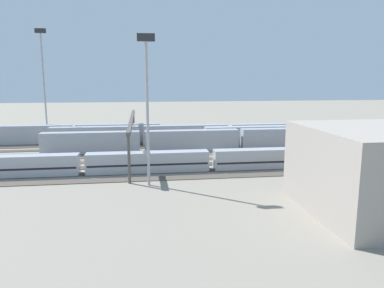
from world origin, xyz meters
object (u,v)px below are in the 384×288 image
(train_on_track_2, at_px, (291,135))
(train_on_track_0, at_px, (74,134))
(train_on_track_1, at_px, (229,133))
(light_mast_0, at_px, (43,72))
(light_mast_1, at_px, (147,89))
(train_on_track_3, at_px, (239,139))
(train_on_track_7, at_px, (200,160))
(signal_gantry, at_px, (132,123))

(train_on_track_2, distance_m, train_on_track_0, 59.34)
(train_on_track_1, xyz_separation_m, light_mast_0, (49.97, -7.12, 16.63))
(train_on_track_1, relative_size, light_mast_1, 3.90)
(light_mast_0, relative_size, light_mast_1, 1.25)
(train_on_track_2, relative_size, train_on_track_3, 0.49)
(train_on_track_2, distance_m, train_on_track_1, 16.86)
(train_on_track_3, bearing_deg, train_on_track_2, -162.39)
(train_on_track_7, bearing_deg, train_on_track_1, -113.22)
(light_mast_1, height_order, signal_gantry, light_mast_1)
(train_on_track_0, xyz_separation_m, light_mast_0, (7.58, -2.12, 16.60))
(train_on_track_0, height_order, light_mast_0, light_mast_0)
(train_on_track_0, bearing_deg, train_on_track_7, 130.15)
(train_on_track_3, distance_m, signal_gantry, 27.45)
(train_on_track_1, bearing_deg, train_on_track_0, -6.73)
(train_on_track_2, height_order, train_on_track_1, same)
(light_mast_0, bearing_deg, train_on_track_0, 164.38)
(train_on_track_3, relative_size, train_on_track_7, 0.69)
(train_on_track_1, height_order, signal_gantry, signal_gantry)
(train_on_track_7, relative_size, light_mast_0, 4.53)
(light_mast_1, bearing_deg, train_on_track_1, -120.70)
(train_on_track_2, xyz_separation_m, light_mast_1, (39.01, 33.59, 13.24))
(train_on_track_3, relative_size, light_mast_1, 3.90)
(train_on_track_1, relative_size, signal_gantry, 2.12)
(train_on_track_1, bearing_deg, signal_gantry, 29.84)
(light_mast_0, bearing_deg, train_on_track_7, 134.99)
(train_on_track_3, height_order, train_on_track_7, train_on_track_3)
(train_on_track_3, bearing_deg, train_on_track_7, 56.54)
(train_on_track_0, distance_m, signal_gantry, 26.28)
(train_on_track_0, distance_m, light_mast_1, 49.55)
(train_on_track_2, height_order, light_mast_1, light_mast_1)
(train_on_track_0, relative_size, train_on_track_7, 0.34)
(signal_gantry, bearing_deg, train_on_track_7, 131.51)
(train_on_track_7, height_order, signal_gantry, signal_gantry)
(signal_gantry, bearing_deg, train_on_track_0, -50.91)
(train_on_track_1, bearing_deg, light_mast_0, -8.11)
(train_on_track_0, bearing_deg, signal_gantry, 129.09)
(light_mast_0, xyz_separation_m, light_mast_1, (-27.06, 45.71, -3.37))
(train_on_track_0, height_order, train_on_track_1, same)
(light_mast_1, relative_size, signal_gantry, 0.54)
(train_on_track_3, bearing_deg, light_mast_0, -18.79)
(light_mast_0, bearing_deg, signal_gantry, 137.13)
(train_on_track_7, bearing_deg, signal_gantry, -48.49)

